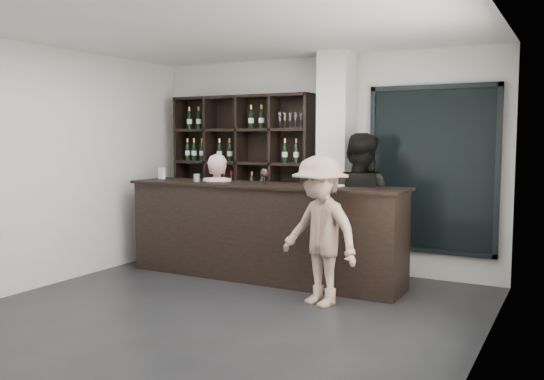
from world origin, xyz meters
The scene contains 12 objects.
floor centered at (0.00, 0.00, -0.01)m, with size 5.00×5.50×0.01m, color black.
wine_shelf centered at (-1.15, 2.57, 1.20)m, with size 2.20×0.35×2.40m, color black, non-canonical shape.
structural_column centered at (0.35, 2.47, 1.45)m, with size 0.40×0.40×2.90m, color silver.
glass_panel centered at (1.55, 2.69, 1.40)m, with size 1.60×0.08×2.10m.
tasting_counter centered at (-0.35, 1.75, 0.61)m, with size 3.69×0.76×1.22m.
taster_pink centered at (-1.10, 1.85, 0.79)m, with size 0.58×0.38×1.59m, color #D5A6AA.
taster_black centered at (0.79, 2.16, 0.93)m, with size 0.90×0.70×1.86m, color black.
customer centered at (0.75, 1.05, 0.80)m, with size 1.04×0.60×1.61m, color gray.
wine_glass centered at (-0.29, 1.70, 1.33)m, with size 0.09×0.09×0.22m, color white, non-canonical shape.
spit_cup centered at (-1.26, 1.60, 1.27)m, with size 0.08×0.08×0.11m, color #A1B6BF.
napkin_stack centered at (0.64, 1.82, 1.23)m, with size 0.13×0.13×0.02m, color white.
card_stand centered at (-2.01, 1.81, 1.30)m, with size 0.10×0.05×0.16m, color white.
Camera 1 is at (3.20, -4.55, 1.81)m, focal length 38.00 mm.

